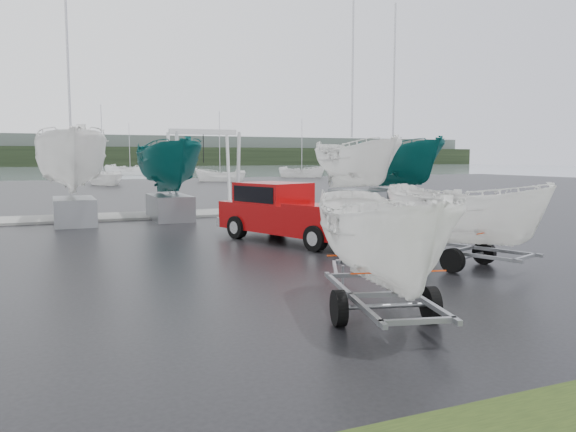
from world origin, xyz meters
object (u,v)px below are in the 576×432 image
(boat_hoist, at_px, (204,159))
(trailer_hitched, at_px, (465,161))
(trailer_parked, at_px, (384,157))
(pickup_truck, at_px, (287,211))

(boat_hoist, bearing_deg, trailer_hitched, -80.68)
(trailer_hitched, bearing_deg, trailer_parked, -165.03)
(pickup_truck, distance_m, trailer_parked, 9.56)
(pickup_truck, distance_m, boat_hoist, 9.82)
(trailer_hitched, bearing_deg, pickup_truck, 90.00)
(trailer_hitched, relative_size, boat_hoist, 1.20)
(pickup_truck, relative_size, boat_hoist, 1.48)
(pickup_truck, relative_size, trailer_parked, 1.18)
(trailer_parked, height_order, boat_hoist, trailer_parked)
(trailer_hitched, height_order, boat_hoist, trailer_hitched)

